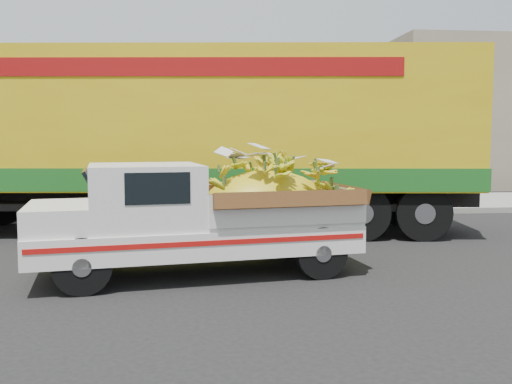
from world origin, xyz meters
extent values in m
plane|color=black|center=(0.00, 0.00, 0.00)|extent=(100.00, 100.00, 0.00)
cube|color=gray|center=(0.00, 6.58, 0.07)|extent=(60.00, 0.25, 0.15)
cube|color=gray|center=(0.00, 8.68, 0.07)|extent=(60.00, 4.00, 0.14)
cube|color=gray|center=(-8.00, 14.58, 2.50)|extent=(18.00, 6.00, 5.00)
cylinder|color=black|center=(-2.37, -0.73, 0.38)|extent=(0.78, 0.34, 0.75)
cylinder|color=black|center=(-2.61, 0.70, 0.38)|extent=(0.78, 0.34, 0.75)
cylinder|color=black|center=(0.86, -0.18, 0.38)|extent=(0.78, 0.34, 0.75)
cylinder|color=black|center=(0.62, 1.25, 0.38)|extent=(0.78, 0.34, 0.75)
cube|color=silver|center=(-0.93, 0.25, 0.55)|extent=(4.88, 2.45, 0.39)
cube|color=#A50F0C|center=(-0.78, -0.59, 0.61)|extent=(4.50, 0.78, 0.07)
cube|color=silver|center=(-3.18, -0.14, 0.45)|extent=(0.38, 1.65, 0.14)
cube|color=silver|center=(-2.81, -0.07, 0.92)|extent=(1.10, 1.70, 0.36)
cube|color=silver|center=(-1.63, 0.13, 1.19)|extent=(1.79, 1.85, 0.89)
cube|color=black|center=(-1.40, -0.66, 1.36)|extent=(0.84, 0.15, 0.42)
cube|color=silver|center=(0.25, 0.45, 1.00)|extent=(2.53, 2.05, 0.51)
ellipsoid|color=gold|center=(0.15, 0.43, 0.89)|extent=(2.26, 1.68, 1.27)
cylinder|color=black|center=(3.50, 2.63, 0.55)|extent=(1.13, 0.44, 1.10)
cylinder|color=black|center=(3.72, 4.62, 0.55)|extent=(1.13, 0.44, 1.10)
cylinder|color=black|center=(2.31, 2.76, 0.55)|extent=(1.13, 0.44, 1.10)
cylinder|color=black|center=(2.52, 4.75, 0.55)|extent=(1.13, 0.44, 1.10)
cylinder|color=black|center=(-5.43, 5.61, 0.55)|extent=(1.13, 0.44, 1.10)
cube|color=black|center=(-1.06, 4.13, 0.78)|extent=(12.04, 2.28, 0.36)
cube|color=gold|center=(-1.06, 4.13, 2.38)|extent=(11.96, 3.75, 2.84)
cube|color=#1A5B1B|center=(-1.06, 4.13, 1.21)|extent=(12.02, 3.77, 0.45)
cube|color=maroon|center=(-1.20, 2.88, 3.35)|extent=(8.35, 0.92, 0.35)
camera|label=1|loc=(-0.86, -8.08, 2.00)|focal=40.00mm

